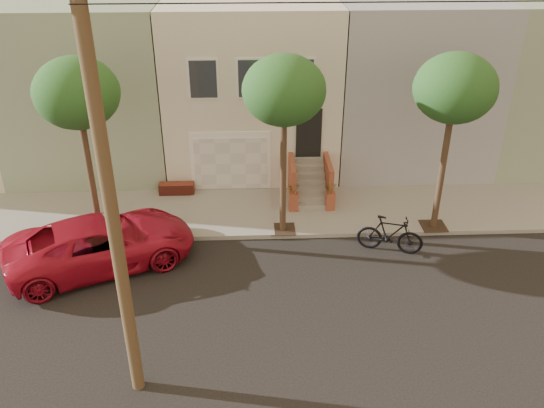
{
  "coord_description": "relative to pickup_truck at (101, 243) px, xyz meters",
  "views": [
    {
      "loc": [
        -0.11,
        -13.46,
        10.66
      ],
      "look_at": [
        0.58,
        3.0,
        1.69
      ],
      "focal_mm": 37.21,
      "sensor_mm": 36.0,
      "label": 1
    }
  ],
  "objects": [
    {
      "name": "motorcycle",
      "position": [
        9.56,
        0.38,
        -0.16
      ],
      "size": [
        2.31,
        1.26,
        1.33
      ],
      "primitive_type": "imported",
      "rotation": [
        0.0,
        0.0,
        1.27
      ],
      "color": "black",
      "rests_on": "ground"
    },
    {
      "name": "tree_left",
      "position": [
        -0.5,
        1.72,
        4.43
      ],
      "size": [
        2.7,
        2.57,
        6.3
      ],
      "color": "#2D2116",
      "rests_on": "sidewalk"
    },
    {
      "name": "tree_mid",
      "position": [
        6.0,
        1.72,
        4.43
      ],
      "size": [
        2.7,
        2.57,
        6.3
      ],
      "color": "#2D2116",
      "rests_on": "sidewalk"
    },
    {
      "name": "pickup_truck",
      "position": [
        0.0,
        0.0,
        0.0
      ],
      "size": [
        6.57,
        4.83,
        1.66
      ],
      "primitive_type": "imported",
      "rotation": [
        0.0,
        0.0,
        1.96
      ],
      "color": "#A41125",
      "rests_on": "ground"
    },
    {
      "name": "house_row",
      "position": [
        5.0,
        9.01,
        2.82
      ],
      "size": [
        33.1,
        11.7,
        7.0
      ],
      "color": "beige",
      "rests_on": "sidewalk"
    },
    {
      "name": "tree_right",
      "position": [
        11.5,
        1.72,
        4.43
      ],
      "size": [
        2.7,
        2.57,
        6.3
      ],
      "color": "#2D2116",
      "rests_on": "sidewalk"
    },
    {
      "name": "sidewalk",
      "position": [
        5.0,
        3.17,
        -0.75
      ],
      "size": [
        40.0,
        3.7,
        0.15
      ],
      "primitive_type": "cube",
      "color": "gray",
      "rests_on": "ground"
    },
    {
      "name": "ground",
      "position": [
        5.0,
        -2.18,
        -0.83
      ],
      "size": [
        90.0,
        90.0,
        0.0
      ],
      "primitive_type": "plane",
      "color": "black",
      "rests_on": "ground"
    }
  ]
}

